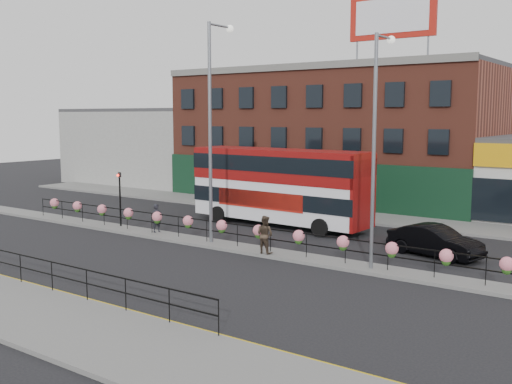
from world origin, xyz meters
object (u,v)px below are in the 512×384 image
Objects in this scene: lamp_column_east at (377,131)px; pedestrian_a at (157,218)px; double_decker_bus at (280,179)px; car at (435,241)px; lamp_column_west at (214,113)px; pedestrian_b at (265,234)px.

pedestrian_a is at bearing 179.27° from lamp_column_east.
lamp_column_east is (9.04, -6.35, 3.15)m from double_decker_bus.
double_decker_bus is at bearing -20.41° from pedestrian_a.
car is 3.00× the size of pedestrian_a.
lamp_column_west is (-10.30, -3.88, 6.01)m from car.
lamp_column_east is at bearing -77.22° from pedestrian_a.
pedestrian_a is (-4.16, -6.18, -1.91)m from double_decker_bus.
car is at bearing -61.50° from pedestrian_a.
lamp_column_east reaches higher than pedestrian_a.
car is 14.99m from pedestrian_a.
double_decker_bus is 7.69m from pedestrian_a.
lamp_column_west is (-3.71, 0.76, 5.70)m from pedestrian_b.
pedestrian_b is (3.73, -6.94, -1.80)m from double_decker_bus.
lamp_column_west is at bearing -8.29° from pedestrian_b.
lamp_column_east is at bearing -1.06° from lamp_column_west.
lamp_column_east is (9.01, -0.17, -0.75)m from lamp_column_west.
double_decker_bus is at bearing -58.50° from pedestrian_b.
lamp_column_west is 9.04m from lamp_column_east.
lamp_column_east is at bearing -35.10° from double_decker_bus.
double_decker_bus reaches higher than pedestrian_a.
lamp_column_east is (-1.29, -4.05, 5.26)m from car.
pedestrian_a is (-14.48, -3.88, 0.20)m from car.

